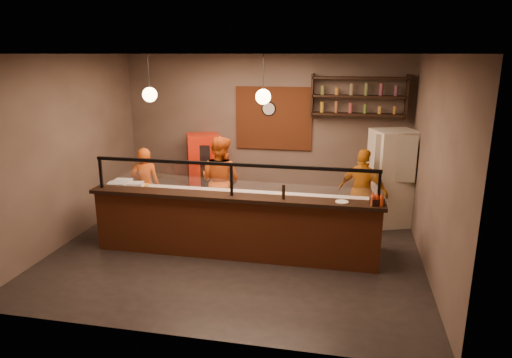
% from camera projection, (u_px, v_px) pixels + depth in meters
% --- Properties ---
extents(floor, '(6.00, 6.00, 0.00)m').
position_uv_depth(floor, '(237.00, 250.00, 7.70)').
color(floor, black).
rests_on(floor, ground).
extents(ceiling, '(6.00, 6.00, 0.00)m').
position_uv_depth(ceiling, '(235.00, 54.00, 6.85)').
color(ceiling, '#332A27').
rests_on(ceiling, wall_back).
extents(wall_back, '(6.00, 0.00, 6.00)m').
position_uv_depth(wall_back, '(264.00, 132.00, 9.63)').
color(wall_back, '#715D53').
rests_on(wall_back, floor).
extents(wall_left, '(0.00, 5.00, 5.00)m').
position_uv_depth(wall_left, '(67.00, 150.00, 7.85)').
color(wall_left, '#715D53').
rests_on(wall_left, floor).
extents(wall_right, '(0.00, 5.00, 5.00)m').
position_uv_depth(wall_right, '(434.00, 167.00, 6.70)').
color(wall_right, '#715D53').
rests_on(wall_right, floor).
extents(wall_front, '(6.00, 0.00, 6.00)m').
position_uv_depth(wall_front, '(180.00, 208.00, 4.91)').
color(wall_front, '#715D53').
rests_on(wall_front, floor).
extents(brick_patch, '(1.60, 0.04, 1.30)m').
position_uv_depth(brick_patch, '(274.00, 118.00, 9.49)').
color(brick_patch, brown).
rests_on(brick_patch, wall_back).
extents(service_counter, '(4.60, 0.25, 1.00)m').
position_uv_depth(service_counter, '(232.00, 229.00, 7.28)').
color(service_counter, brown).
rests_on(service_counter, floor).
extents(counter_ledge, '(4.70, 0.37, 0.06)m').
position_uv_depth(counter_ledge, '(232.00, 197.00, 7.14)').
color(counter_ledge, black).
rests_on(counter_ledge, service_counter).
extents(worktop_cabinet, '(4.60, 0.75, 0.85)m').
position_uv_depth(worktop_cabinet, '(240.00, 222.00, 7.77)').
color(worktop_cabinet, gray).
rests_on(worktop_cabinet, floor).
extents(worktop, '(4.60, 0.75, 0.05)m').
position_uv_depth(worktop, '(239.00, 197.00, 7.65)').
color(worktop, white).
rests_on(worktop, worktop_cabinet).
extents(sneeze_guard, '(4.50, 0.05, 0.52)m').
position_uv_depth(sneeze_guard, '(232.00, 176.00, 7.05)').
color(sneeze_guard, white).
rests_on(sneeze_guard, counter_ledge).
extents(wall_shelving, '(1.84, 0.28, 0.85)m').
position_uv_depth(wall_shelving, '(359.00, 96.00, 8.89)').
color(wall_shelving, black).
rests_on(wall_shelving, wall_back).
extents(wall_clock, '(0.30, 0.04, 0.30)m').
position_uv_depth(wall_clock, '(269.00, 109.00, 9.44)').
color(wall_clock, black).
rests_on(wall_clock, wall_back).
extents(pendant_left, '(0.24, 0.24, 0.77)m').
position_uv_depth(pendant_left, '(150.00, 95.00, 7.49)').
color(pendant_left, black).
rests_on(pendant_left, ceiling).
extents(pendant_right, '(0.24, 0.24, 0.77)m').
position_uv_depth(pendant_right, '(263.00, 97.00, 7.13)').
color(pendant_right, black).
rests_on(pendant_right, ceiling).
extents(cook_left, '(0.61, 0.47, 1.49)m').
position_uv_depth(cook_left, '(146.00, 186.00, 8.78)').
color(cook_left, '#D15313').
rests_on(cook_left, floor).
extents(cook_mid, '(1.01, 0.90, 1.73)m').
position_uv_depth(cook_mid, '(220.00, 181.00, 8.68)').
color(cook_mid, '#CC5213').
rests_on(cook_mid, floor).
extents(cook_right, '(1.00, 0.71, 1.58)m').
position_uv_depth(cook_right, '(363.00, 192.00, 8.23)').
color(cook_right, '#C47012').
rests_on(cook_right, floor).
extents(fridge, '(0.96, 0.93, 1.83)m').
position_uv_depth(fridge, '(392.00, 178.00, 8.69)').
color(fridge, beige).
rests_on(fridge, floor).
extents(red_cooler, '(0.86, 0.83, 1.57)m').
position_uv_depth(red_cooler, '(204.00, 171.00, 9.76)').
color(red_cooler, red).
rests_on(red_cooler, floor).
extents(pizza_dough, '(0.58, 0.58, 0.01)m').
position_uv_depth(pizza_dough, '(276.00, 197.00, 7.56)').
color(pizza_dough, beige).
rests_on(pizza_dough, worktop).
extents(prep_tub_a, '(0.30, 0.25, 0.15)m').
position_uv_depth(prep_tub_a, '(123.00, 183.00, 8.10)').
color(prep_tub_a, white).
rests_on(prep_tub_a, worktop).
extents(prep_tub_b, '(0.30, 0.26, 0.13)m').
position_uv_depth(prep_tub_b, '(135.00, 186.00, 7.95)').
color(prep_tub_b, white).
rests_on(prep_tub_b, worktop).
extents(prep_tub_c, '(0.34, 0.30, 0.15)m').
position_uv_depth(prep_tub_c, '(117.00, 187.00, 7.91)').
color(prep_tub_c, silver).
rests_on(prep_tub_c, worktop).
extents(rolling_pin, '(0.31, 0.16, 0.05)m').
position_uv_depth(rolling_pin, '(140.00, 185.00, 8.17)').
color(rolling_pin, yellow).
rests_on(rolling_pin, worktop).
extents(condiment_caddy, '(0.22, 0.19, 0.10)m').
position_uv_depth(condiment_caddy, '(377.00, 202.00, 6.67)').
color(condiment_caddy, black).
rests_on(condiment_caddy, counter_ledge).
extents(pepper_mill, '(0.06, 0.06, 0.23)m').
position_uv_depth(pepper_mill, '(284.00, 192.00, 6.93)').
color(pepper_mill, black).
rests_on(pepper_mill, counter_ledge).
extents(small_plate, '(0.21, 0.21, 0.01)m').
position_uv_depth(small_plate, '(342.00, 202.00, 6.80)').
color(small_plate, silver).
rests_on(small_plate, counter_ledge).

